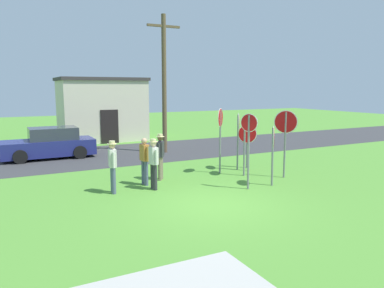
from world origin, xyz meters
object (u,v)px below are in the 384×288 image
person_holding_notes (154,161)px  stop_sign_leaning_left (247,139)px  person_in_dark_shirt (113,164)px  stop_sign_low_front (285,131)px  stop_sign_center_cluster (238,131)px  stop_sign_tallest (245,134)px  stop_sign_nearest (220,129)px  stop_sign_far_back (249,133)px  parked_car_on_street (50,144)px  stop_sign_leaning_right (249,140)px  utility_pole (164,82)px  stop_sign_rear_right (273,145)px  person_in_blue (160,154)px  person_on_left (145,159)px

person_holding_notes → stop_sign_leaning_left: bearing=15.8°
person_in_dark_shirt → stop_sign_low_front: bearing=-8.0°
stop_sign_center_cluster → person_holding_notes: 4.51m
stop_sign_tallest → stop_sign_nearest: 1.03m
stop_sign_far_back → stop_sign_low_front: bearing=-72.1°
stop_sign_leaning_left → person_in_dark_shirt: (-6.20, -1.19, -0.29)m
parked_car_on_street → stop_sign_leaning_right: bearing=-60.1°
stop_sign_nearest → stop_sign_leaning_left: bearing=12.0°
utility_pole → stop_sign_rear_right: size_ratio=3.38×
stop_sign_rear_right → utility_pole: bearing=94.7°
person_in_dark_shirt → person_holding_notes: bearing=-7.7°
stop_sign_far_back → person_in_dark_shirt: (-5.93, -0.69, -0.62)m
stop_sign_far_back → person_holding_notes: bearing=-169.1°
person_in_blue → parked_car_on_street: bearing=115.6°
stop_sign_leaning_right → person_holding_notes: size_ratio=1.49×
stop_sign_center_cluster → stop_sign_leaning_right: stop_sign_leaning_right is taller
stop_sign_tallest → person_holding_notes: stop_sign_tallest is taller
stop_sign_center_cluster → stop_sign_tallest: (-0.39, -1.03, 0.01)m
stop_sign_leaning_right → person_in_dark_shirt: bearing=158.7°
stop_sign_center_cluster → person_in_blue: size_ratio=1.37×
stop_sign_rear_right → person_in_blue: (-3.18, 2.59, -0.47)m
stop_sign_rear_right → stop_sign_nearest: bearing=104.1°
person_in_dark_shirt → stop_sign_leaning_left: bearing=10.9°
person_holding_notes → stop_sign_nearest: bearing=17.6°
stop_sign_leaning_right → stop_sign_low_front: (2.24, 0.73, 0.10)m
person_in_blue → person_in_dark_shirt: bearing=-155.2°
stop_sign_nearest → stop_sign_far_back: bearing=-7.2°
stop_sign_rear_right → person_on_left: 4.54m
person_in_dark_shirt → person_on_left: (1.29, 0.51, -0.03)m
stop_sign_low_front → person_on_left: size_ratio=1.54×
parked_car_on_street → person_in_dark_shirt: (1.09, -7.55, 0.30)m
person_in_blue → stop_sign_nearest: bearing=-2.3°
person_in_dark_shirt → person_in_blue: (2.08, 0.96, 0.00)m
utility_pole → person_holding_notes: (-3.24, -6.62, -2.78)m
stop_sign_far_back → stop_sign_leaning_left: bearing=61.0°
parked_car_on_street → stop_sign_leaning_right: stop_sign_leaning_right is taller
stop_sign_far_back → person_in_dark_shirt: stop_sign_far_back is taller
stop_sign_leaning_right → stop_sign_tallest: size_ratio=1.08×
stop_sign_nearest → stop_sign_center_cluster: bearing=12.4°
parked_car_on_street → stop_sign_rear_right: (6.35, -9.18, 0.76)m
stop_sign_low_front → person_in_blue: bearing=156.9°
stop_sign_leaning_right → stop_sign_far_back: size_ratio=1.09×
person_in_dark_shirt → person_in_blue: same height
stop_sign_leaning_right → stop_sign_low_front: size_ratio=1.00×
stop_sign_leaning_left → stop_sign_center_cluster: bearing=-168.6°
stop_sign_center_cluster → person_on_left: stop_sign_center_cluster is taller
stop_sign_far_back → stop_sign_nearest: 1.32m
stop_sign_center_cluster → stop_sign_nearest: size_ratio=0.91×
person_in_blue → person_holding_notes: same height
stop_sign_far_back → person_holding_notes: stop_sign_far_back is taller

